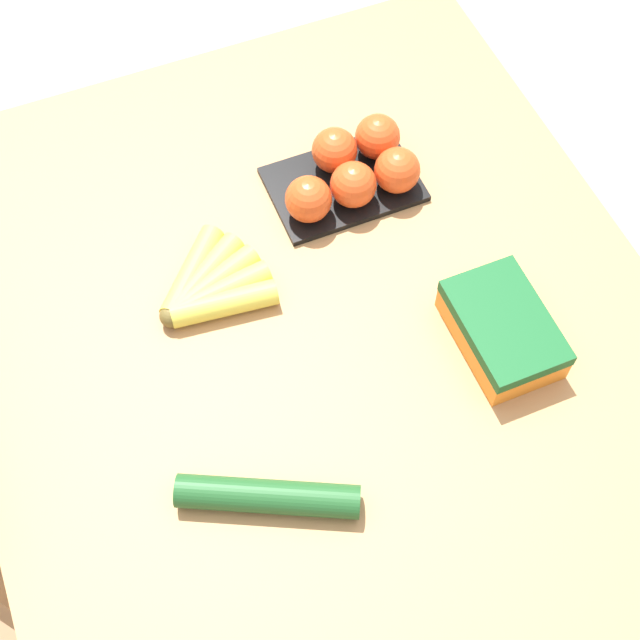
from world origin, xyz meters
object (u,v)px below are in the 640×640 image
Objects in this scene: carrot_bag at (503,328)px; cucumber_near at (268,496)px; tomato_pack at (352,171)px; banana_bunch at (209,287)px.

cucumber_near is (-0.09, 0.36, -0.01)m from carrot_bag.
cucumber_near is at bearing 144.93° from tomato_pack.
carrot_bag is at bearing -75.74° from cucumber_near.
cucumber_near is (-0.41, 0.29, -0.02)m from tomato_pack.
tomato_pack reaches higher than carrot_bag.
banana_bunch is at bearing -5.75° from cucumber_near.
tomato_pack is (0.10, -0.25, 0.02)m from banana_bunch.
tomato_pack is 1.01× the size of cucumber_near.
tomato_pack is 1.29× the size of carrot_bag.
carrot_bag is at bearing -166.02° from tomato_pack.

